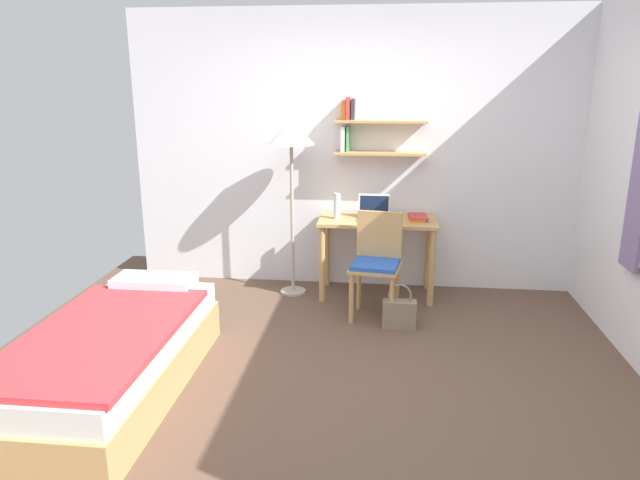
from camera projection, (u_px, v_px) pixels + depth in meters
ground_plane at (345, 384)px, 3.87m from camera, size 5.28×5.28×0.00m
wall_back at (362, 152)px, 5.46m from camera, size 4.40×0.27×2.60m
bed at (113, 358)px, 3.71m from camera, size 0.86×1.90×0.54m
desk at (377, 234)px, 5.32m from camera, size 1.07×0.54×0.73m
desk_chair at (377, 260)px, 4.87m from camera, size 0.46×0.45×0.89m
standing_lamp at (291, 141)px, 5.15m from camera, size 0.42×0.42×1.62m
laptop at (374, 213)px, 5.28m from camera, size 0.30×0.23×0.22m
water_bottle at (337, 206)px, 5.26m from camera, size 0.06×0.06×0.24m
book_stack at (417, 218)px, 5.24m from camera, size 0.18×0.25×0.04m
handbag at (399, 313)px, 4.71m from camera, size 0.27×0.12×0.38m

